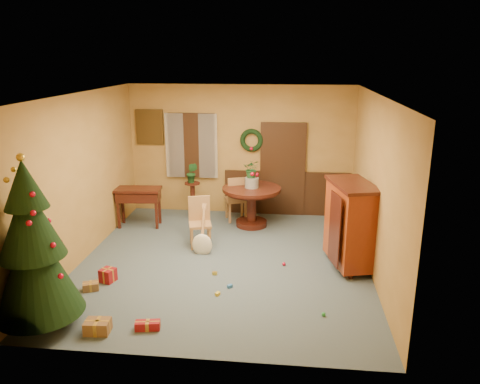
# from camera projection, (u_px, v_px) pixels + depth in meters

# --- Properties ---
(room_envelope) EXTENTS (5.50, 5.50, 5.50)m
(room_envelope) POSITION_uv_depth(u_px,v_px,m) (250.00, 166.00, 10.49)
(room_envelope) COLOR #3C4C58
(room_envelope) RESTS_ON ground
(dining_table) EXTENTS (1.23, 1.23, 0.85)m
(dining_table) POSITION_uv_depth(u_px,v_px,m) (252.00, 199.00, 9.83)
(dining_table) COLOR black
(dining_table) RESTS_ON floor
(urn) EXTENTS (0.29, 0.29, 0.21)m
(urn) POSITION_uv_depth(u_px,v_px,m) (252.00, 183.00, 9.73)
(urn) COLOR slate
(urn) RESTS_ON dining_table
(centerpiece_plant) EXTENTS (0.34, 0.30, 0.38)m
(centerpiece_plant) POSITION_uv_depth(u_px,v_px,m) (252.00, 169.00, 9.65)
(centerpiece_plant) COLOR #1E4C23
(centerpiece_plant) RESTS_ON urn
(chair_near) EXTENTS (0.50, 0.50, 0.94)m
(chair_near) POSITION_uv_depth(u_px,v_px,m) (200.00, 220.00, 8.86)
(chair_near) COLOR #99683D
(chair_near) RESTS_ON floor
(chair_far) EXTENTS (0.56, 0.56, 1.01)m
(chair_far) POSITION_uv_depth(u_px,v_px,m) (237.00, 197.00, 10.13)
(chair_far) COLOR #99683D
(chair_far) RESTS_ON floor
(guitar) EXTENTS (0.54, 0.66, 0.85)m
(guitar) POSITION_uv_depth(u_px,v_px,m) (202.00, 232.00, 8.46)
(guitar) COLOR beige
(guitar) RESTS_ON floor
(plant_stand) EXTENTS (0.33, 0.33, 0.85)m
(plant_stand) POSITION_uv_depth(u_px,v_px,m) (193.00, 197.00, 10.20)
(plant_stand) COLOR black
(plant_stand) RESTS_ON floor
(stand_plant) EXTENTS (0.27, 0.23, 0.44)m
(stand_plant) POSITION_uv_depth(u_px,v_px,m) (192.00, 173.00, 10.05)
(stand_plant) COLOR #19471E
(stand_plant) RESTS_ON plant_stand
(christmas_tree) EXTENTS (1.15, 1.15, 2.37)m
(christmas_tree) POSITION_uv_depth(u_px,v_px,m) (33.00, 248.00, 6.00)
(christmas_tree) COLOR #382111
(christmas_tree) RESTS_ON floor
(writing_desk) EXTENTS (0.97, 0.54, 0.83)m
(writing_desk) POSITION_uv_depth(u_px,v_px,m) (139.00, 198.00, 9.82)
(writing_desk) COLOR black
(writing_desk) RESTS_ON floor
(sideboard) EXTENTS (0.88, 1.28, 1.49)m
(sideboard) POSITION_uv_depth(u_px,v_px,m) (350.00, 223.00, 7.86)
(sideboard) COLOR #551409
(sideboard) RESTS_ON floor
(gift_a) EXTENTS (0.34, 0.26, 0.18)m
(gift_a) POSITION_uv_depth(u_px,v_px,m) (98.00, 327.00, 6.13)
(gift_a) COLOR brown
(gift_a) RESTS_ON floor
(gift_b) EXTENTS (0.27, 0.27, 0.22)m
(gift_b) POSITION_uv_depth(u_px,v_px,m) (108.00, 275.00, 7.52)
(gift_b) COLOR maroon
(gift_b) RESTS_ON floor
(gift_c) EXTENTS (0.28, 0.24, 0.13)m
(gift_c) POSITION_uv_depth(u_px,v_px,m) (91.00, 286.00, 7.25)
(gift_c) COLOR brown
(gift_c) RESTS_ON floor
(gift_d) EXTENTS (0.34, 0.19, 0.12)m
(gift_d) POSITION_uv_depth(u_px,v_px,m) (148.00, 325.00, 6.21)
(gift_d) COLOR maroon
(gift_d) RESTS_ON floor
(toy_a) EXTENTS (0.09, 0.09, 0.05)m
(toy_a) POSITION_uv_depth(u_px,v_px,m) (230.00, 286.00, 7.33)
(toy_a) COLOR #2A6AB8
(toy_a) RESTS_ON floor
(toy_b) EXTENTS (0.06, 0.06, 0.06)m
(toy_b) POSITION_uv_depth(u_px,v_px,m) (324.00, 314.00, 6.53)
(toy_b) COLOR green
(toy_b) RESTS_ON floor
(toy_c) EXTENTS (0.08, 0.09, 0.05)m
(toy_c) POSITION_uv_depth(u_px,v_px,m) (218.00, 294.00, 7.09)
(toy_c) COLOR yellow
(toy_c) RESTS_ON floor
(toy_d) EXTENTS (0.06, 0.06, 0.06)m
(toy_d) POSITION_uv_depth(u_px,v_px,m) (284.00, 264.00, 8.10)
(toy_d) COLOR red
(toy_d) RESTS_ON floor
(toy_e) EXTENTS (0.08, 0.05, 0.05)m
(toy_e) POSITION_uv_depth(u_px,v_px,m) (215.00, 273.00, 7.76)
(toy_e) COLOR gold
(toy_e) RESTS_ON floor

